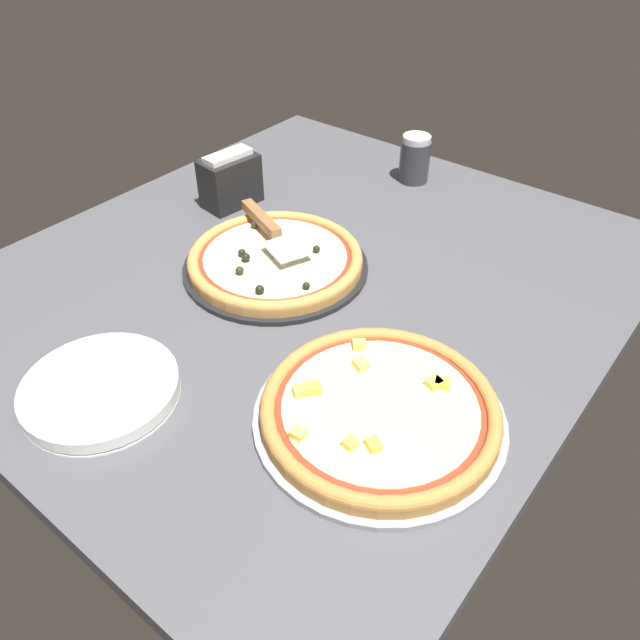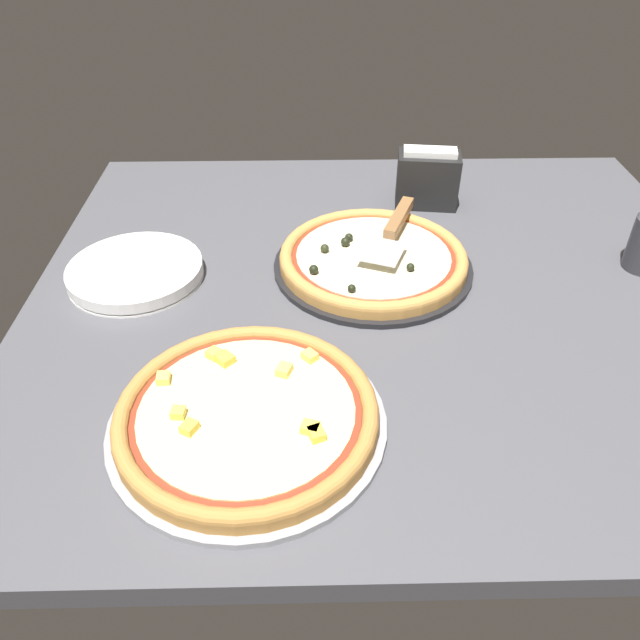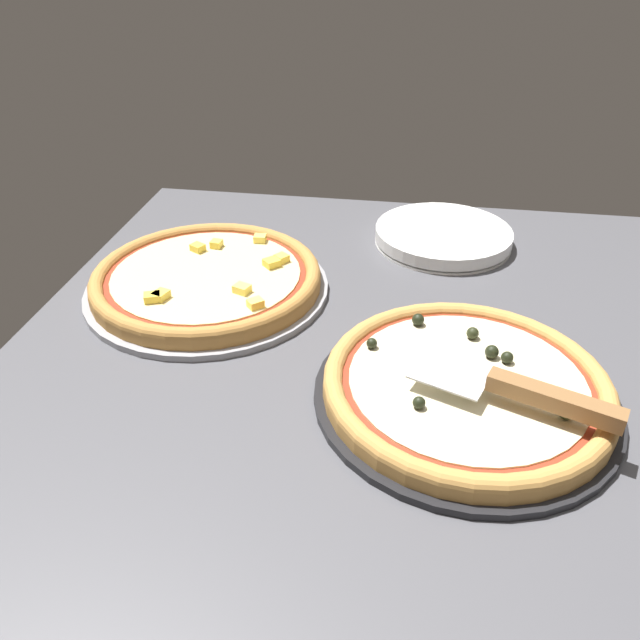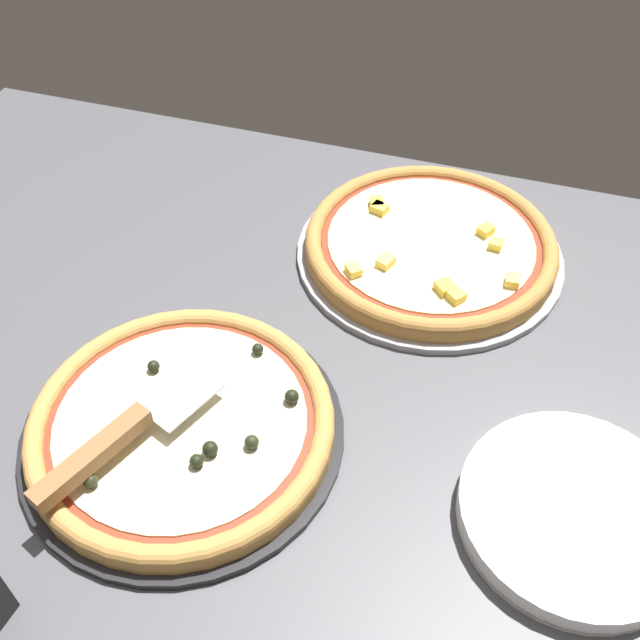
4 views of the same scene
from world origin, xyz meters
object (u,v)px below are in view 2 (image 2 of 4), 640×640
serving_spatula (396,224)px  napkin_holder (427,179)px  pizza_back (247,413)px  plate_stack (136,272)px  pizza_front (373,257)px

serving_spatula → napkin_holder: (-8.87, -18.87, 0.27)cm
pizza_back → plate_stack: 42.58cm
plate_stack → napkin_holder: (-56.34, -27.87, 4.48)cm
pizza_front → serving_spatula: (-4.72, -6.63, 3.24)cm
pizza_back → napkin_holder: size_ratio=2.57×
napkin_holder → serving_spatula: bearing=64.8°
serving_spatula → plate_stack: size_ratio=0.96×
pizza_front → pizza_back: (20.19, 38.46, 0.06)cm
napkin_holder → pizza_back: bearing=62.2°
pizza_front → pizza_back: pizza_front is taller
pizza_front → serving_spatula: size_ratio=1.49×
serving_spatula → plate_stack: (47.48, 9.00, -4.21)cm
plate_stack → napkin_holder: size_ratio=1.75×
pizza_front → pizza_back: size_ratio=0.97×
pizza_front → napkin_holder: (-13.59, -25.50, 3.51)cm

